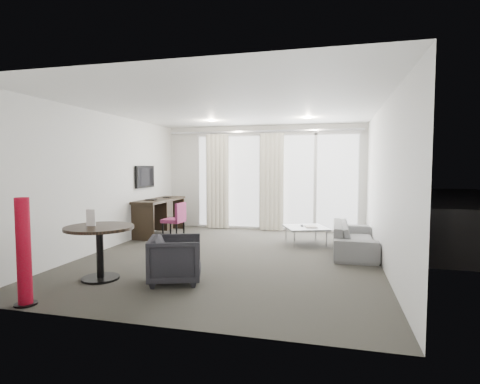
% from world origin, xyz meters
% --- Properties ---
extents(floor, '(5.00, 6.00, 0.00)m').
position_xyz_m(floor, '(0.00, 0.00, 0.00)').
color(floor, '#3C3A33').
rests_on(floor, ground).
extents(ceiling, '(5.00, 6.00, 0.00)m').
position_xyz_m(ceiling, '(0.00, 0.00, 2.60)').
color(ceiling, white).
rests_on(ceiling, ground).
extents(wall_left, '(0.00, 6.00, 2.60)m').
position_xyz_m(wall_left, '(-2.50, 0.00, 1.30)').
color(wall_left, silver).
rests_on(wall_left, ground).
extents(wall_right, '(0.00, 6.00, 2.60)m').
position_xyz_m(wall_right, '(2.50, 0.00, 1.30)').
color(wall_right, silver).
rests_on(wall_right, ground).
extents(wall_front, '(5.00, 0.00, 2.60)m').
position_xyz_m(wall_front, '(0.00, -3.00, 1.30)').
color(wall_front, silver).
rests_on(wall_front, ground).
extents(window_panel, '(4.00, 0.02, 2.38)m').
position_xyz_m(window_panel, '(0.30, 2.98, 1.20)').
color(window_panel, white).
rests_on(window_panel, ground).
extents(window_frame, '(4.10, 0.06, 2.44)m').
position_xyz_m(window_frame, '(0.30, 2.97, 1.20)').
color(window_frame, white).
rests_on(window_frame, ground).
extents(curtain_left, '(0.60, 0.20, 2.38)m').
position_xyz_m(curtain_left, '(-1.15, 2.82, 1.20)').
color(curtain_left, beige).
rests_on(curtain_left, ground).
extents(curtain_right, '(0.60, 0.20, 2.38)m').
position_xyz_m(curtain_right, '(0.25, 2.82, 1.20)').
color(curtain_right, beige).
rests_on(curtain_right, ground).
extents(curtain_track, '(4.80, 0.04, 0.04)m').
position_xyz_m(curtain_track, '(0.00, 2.82, 2.45)').
color(curtain_track, '#B2B2B7').
rests_on(curtain_track, ceiling).
extents(downlight_a, '(0.12, 0.12, 0.02)m').
position_xyz_m(downlight_a, '(-0.90, 1.60, 2.59)').
color(downlight_a, '#FFE0B2').
rests_on(downlight_a, ceiling).
extents(downlight_b, '(0.12, 0.12, 0.02)m').
position_xyz_m(downlight_b, '(1.20, 1.60, 2.59)').
color(downlight_b, '#FFE0B2').
rests_on(downlight_b, ceiling).
extents(desk, '(0.55, 1.75, 0.82)m').
position_xyz_m(desk, '(-2.21, 1.68, 0.41)').
color(desk, black).
rests_on(desk, floor).
extents(tv, '(0.05, 0.80, 0.50)m').
position_xyz_m(tv, '(-2.46, 1.45, 1.35)').
color(tv, black).
rests_on(tv, wall_left).
extents(desk_chair, '(0.47, 0.45, 0.81)m').
position_xyz_m(desk_chair, '(-1.63, 1.16, 0.40)').
color(desk_chair, '#822953').
rests_on(desk_chair, floor).
extents(round_table, '(1.20, 1.20, 0.76)m').
position_xyz_m(round_table, '(-1.44, -1.76, 0.38)').
color(round_table, black).
rests_on(round_table, floor).
extents(menu_card, '(0.13, 0.04, 0.24)m').
position_xyz_m(menu_card, '(-1.56, -1.77, 0.72)').
color(menu_card, white).
rests_on(menu_card, round_table).
extents(red_lamp, '(0.30, 0.30, 1.24)m').
position_xyz_m(red_lamp, '(-1.68, -2.83, 0.62)').
color(red_lamp, maroon).
rests_on(red_lamp, floor).
extents(tub_armchair, '(0.89, 0.88, 0.64)m').
position_xyz_m(tub_armchair, '(-0.36, -1.62, 0.32)').
color(tub_armchair, black).
rests_on(tub_armchair, floor).
extents(coffee_table, '(1.03, 1.03, 0.36)m').
position_xyz_m(coffee_table, '(1.19, 1.35, 0.18)').
color(coffee_table, gray).
rests_on(coffee_table, floor).
extents(remote, '(0.08, 0.18, 0.02)m').
position_xyz_m(remote, '(1.11, 1.45, 0.36)').
color(remote, black).
rests_on(remote, coffee_table).
extents(magazine, '(0.27, 0.31, 0.02)m').
position_xyz_m(magazine, '(1.30, 1.34, 0.36)').
color(magazine, gray).
rests_on(magazine, coffee_table).
extents(sofa, '(0.73, 1.87, 0.55)m').
position_xyz_m(sofa, '(2.11, 0.83, 0.27)').
color(sofa, slate).
rests_on(sofa, floor).
extents(terrace_slab, '(5.60, 3.00, 0.12)m').
position_xyz_m(terrace_slab, '(0.30, 4.50, -0.06)').
color(terrace_slab, '#4D4D50').
rests_on(terrace_slab, ground).
extents(rattan_chair_a, '(0.76, 0.76, 0.88)m').
position_xyz_m(rattan_chair_a, '(1.20, 4.39, 0.44)').
color(rattan_chair_a, brown).
rests_on(rattan_chair_a, terrace_slab).
extents(rattan_chair_b, '(0.71, 0.71, 0.80)m').
position_xyz_m(rattan_chair_b, '(1.41, 4.09, 0.40)').
color(rattan_chair_b, brown).
rests_on(rattan_chair_b, terrace_slab).
extents(rattan_table, '(0.72, 0.72, 0.55)m').
position_xyz_m(rattan_table, '(1.82, 4.03, 0.28)').
color(rattan_table, brown).
rests_on(rattan_table, terrace_slab).
extents(balustrade, '(5.50, 0.06, 1.05)m').
position_xyz_m(balustrade, '(0.30, 5.95, 0.50)').
color(balustrade, '#B2B2B7').
rests_on(balustrade, terrace_slab).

